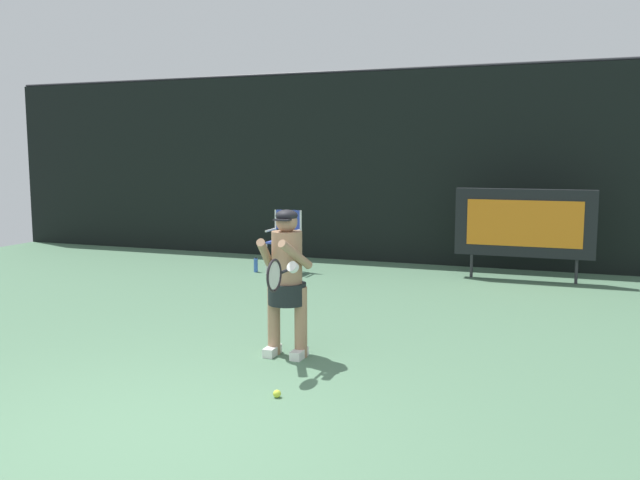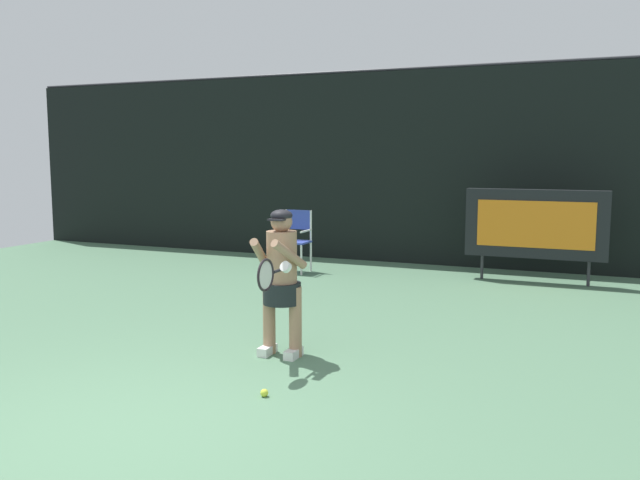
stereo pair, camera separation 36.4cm
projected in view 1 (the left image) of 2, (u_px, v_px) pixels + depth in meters
ground at (124, 448)px, 4.73m from camera, size 18.00×22.00×0.03m
backdrop_screen at (408, 167)px, 12.58m from camera, size 18.00×0.12×3.66m
scoreboard at (524, 223)px, 10.88m from camera, size 2.20×0.21×1.50m
umpire_chair at (285, 237)px, 11.73m from camera, size 0.52×0.44×1.08m
water_bottle at (256, 265)px, 11.76m from camera, size 0.07×0.07×0.27m
tennis_player at (287, 276)px, 6.79m from camera, size 0.53×0.61×1.51m
tennis_racket at (275, 275)px, 6.21m from camera, size 0.03×0.60×0.31m
tennis_ball_loose at (277, 394)px, 5.69m from camera, size 0.07×0.07×0.07m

